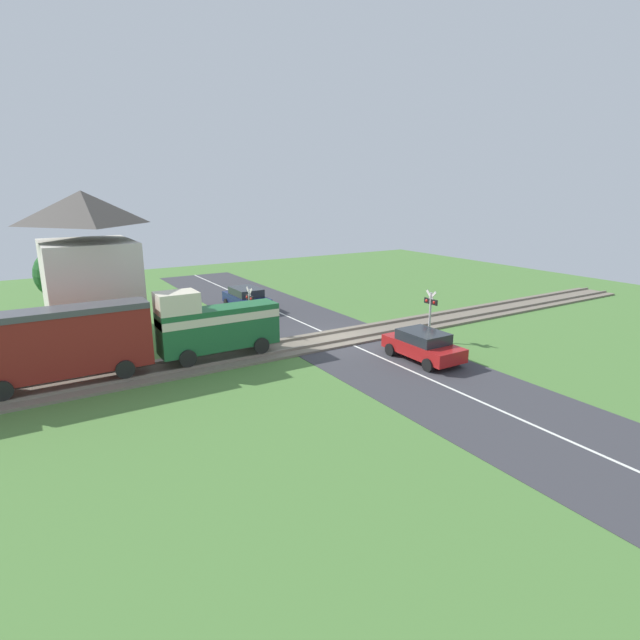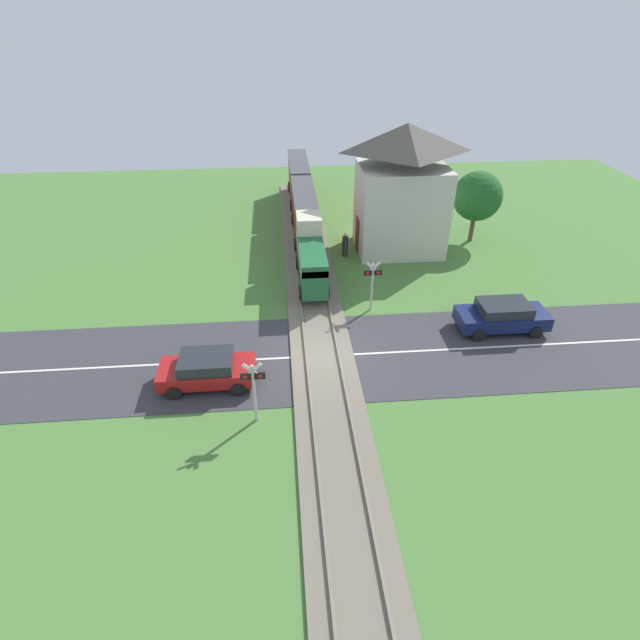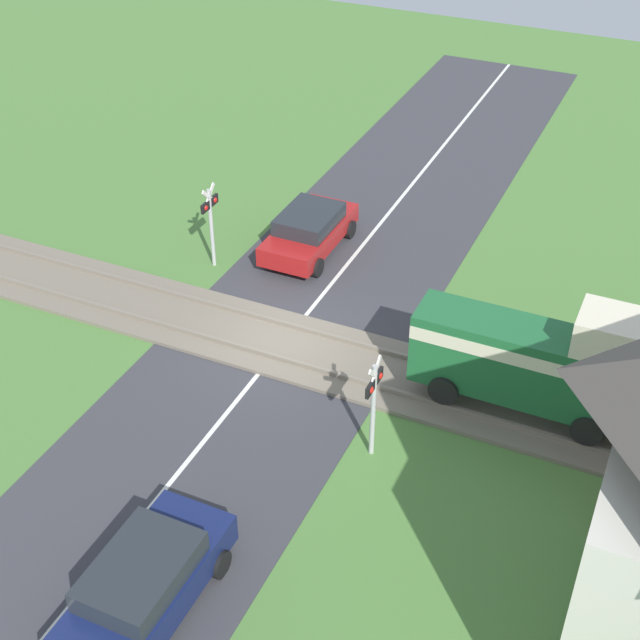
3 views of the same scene
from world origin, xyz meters
The scene contains 11 objects.
ground_plane centered at (0.00, 0.00, 0.00)m, with size 60.00×60.00×0.00m, color #4C7A38.
road_surface centered at (0.00, 0.00, 0.01)m, with size 48.00×6.40×0.02m.
track_bed centered at (0.00, 0.00, 0.07)m, with size 2.80×48.00×0.24m.
train centered at (0.00, 13.72, 1.89)m, with size 1.58×19.52×3.18m.
car_near_crossing centered at (-4.85, -1.44, 0.74)m, with size 3.91×1.91×1.38m.
car_far_side centered at (8.73, 1.44, 0.78)m, with size 4.25×1.90×1.47m.
crossing_signal_west_approach centered at (-2.83, -3.76, 1.76)m, with size 0.90×0.18×2.71m.
crossing_signal_east_approach centered at (2.83, 3.76, 1.76)m, with size 0.90×0.18×2.71m.
station_building centered at (5.78, 10.97, 3.72)m, with size 5.56×4.45×7.63m.
pedestrian_by_station centered at (2.34, 10.20, 0.69)m, with size 0.37×0.37×1.50m.
tree_by_station centered at (10.85, 11.79, 3.00)m, with size 3.09×3.09×4.55m.
Camera 1 is at (-21.01, 14.09, 7.64)m, focal length 28.00 mm.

